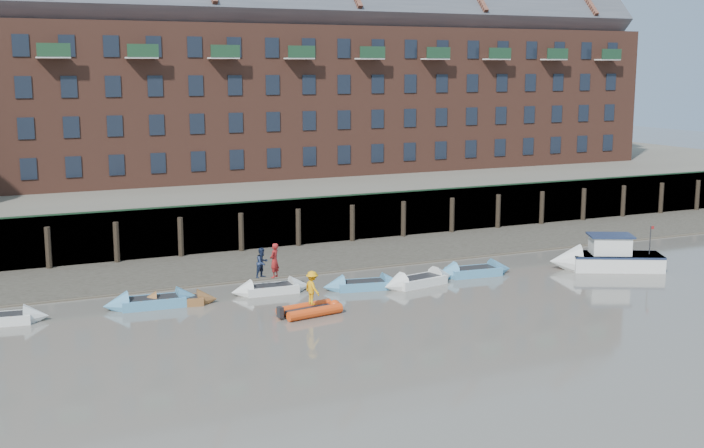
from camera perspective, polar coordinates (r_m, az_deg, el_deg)
ground at (r=39.62m, az=5.44°, el=-7.50°), size 220.00×220.00×0.00m
foreshore at (r=55.36m, az=-3.98°, el=-2.38°), size 110.00×8.00×0.50m
mud_band at (r=52.28m, az=-2.65°, el=-3.12°), size 110.00×1.60×0.10m
river_wall at (r=59.09m, az=-5.52°, el=-0.03°), size 110.00×1.23×3.30m
bank_terrace at (r=71.92m, az=-9.13°, el=1.71°), size 110.00×28.00×3.20m
apartment_terrace at (r=72.13m, az=-9.61°, el=10.67°), size 80.60×15.56×20.98m
rowboat_1 at (r=45.82m, az=-12.75°, el=-4.94°), size 5.01×1.77×1.43m
rowboat_2 at (r=45.94m, az=-11.24°, el=-4.90°), size 4.21×1.93×1.18m
rowboat_3 at (r=47.60m, az=-5.25°, el=-4.20°), size 4.45×1.53×1.27m
rowboat_4 at (r=48.24m, az=0.73°, el=-3.96°), size 4.64×2.10×1.30m
rowboat_5 at (r=49.19m, az=4.33°, el=-3.69°), size 4.96×2.28×1.39m
rowboat_6 at (r=51.76m, az=7.87°, el=-3.06°), size 4.91×1.82×1.39m
rib_tender at (r=43.45m, az=-2.61°, el=-5.54°), size 3.32×1.98×0.56m
motor_launch at (r=54.76m, az=15.62°, el=-2.14°), size 6.85×4.91×2.72m
person_rower_a at (r=47.21m, az=-5.04°, el=-2.36°), size 0.80×0.79×1.86m
person_rower_b at (r=47.29m, az=-5.83°, el=-2.50°), size 0.98×0.91×1.63m
person_rib_crew at (r=43.08m, az=-2.59°, el=-4.14°), size 0.78×1.16×1.66m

